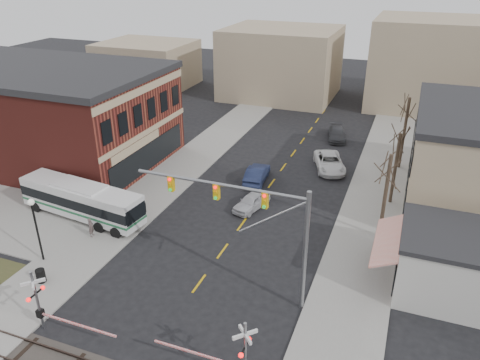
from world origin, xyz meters
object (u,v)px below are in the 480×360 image
(transit_bus, at_px, (82,200))
(car_a, at_px, (251,202))
(car_d, at_px, (337,134))
(pedestrian_near, at_px, (91,227))
(rr_crossing_west, at_px, (44,303))
(trash_bin, at_px, (41,276))
(street_lamp, at_px, (34,218))
(car_b, at_px, (257,174))
(car_c, at_px, (329,162))
(pedestrian_far, at_px, (124,202))
(traffic_signal_mast, at_px, (257,217))
(rr_crossing_east, at_px, (237,353))

(transit_bus, relative_size, car_a, 2.88)
(car_d, bearing_deg, pedestrian_near, -128.60)
(rr_crossing_west, distance_m, pedestrian_near, 9.88)
(rr_crossing_west, height_order, pedestrian_near, rr_crossing_west)
(trash_bin, xyz_separation_m, car_d, (13.30, 33.57, 0.10))
(transit_bus, distance_m, rr_crossing_west, 12.95)
(rr_crossing_west, bearing_deg, street_lamp, 134.02)
(trash_bin, distance_m, car_b, 21.22)
(car_c, relative_size, pedestrian_far, 3.61)
(car_d, bearing_deg, car_a, -113.48)
(street_lamp, distance_m, car_b, 20.32)
(car_b, bearing_deg, car_c, -144.26)
(traffic_signal_mast, distance_m, car_c, 21.56)
(transit_bus, bearing_deg, car_d, 57.72)
(car_c, bearing_deg, transit_bus, -155.65)
(traffic_signal_mast, xyz_separation_m, car_d, (-0.33, 29.80, -5.10))
(car_c, height_order, car_d, car_c)
(rr_crossing_east, distance_m, car_b, 23.34)
(trash_bin, bearing_deg, car_d, 68.38)
(transit_bus, distance_m, pedestrian_far, 3.41)
(street_lamp, relative_size, car_c, 0.86)
(street_lamp, distance_m, car_d, 35.04)
(car_b, relative_size, car_c, 0.84)
(traffic_signal_mast, relative_size, pedestrian_near, 7.08)
(rr_crossing_west, height_order, rr_crossing_east, same)
(car_a, relative_size, car_d, 0.84)
(traffic_signal_mast, distance_m, car_a, 12.43)
(traffic_signal_mast, relative_size, pedestrian_far, 6.96)
(rr_crossing_east, distance_m, trash_bin, 15.20)
(car_a, relative_size, car_c, 0.70)
(rr_crossing_west, xyz_separation_m, trash_bin, (-3.45, 3.28, -1.39))
(car_b, distance_m, pedestrian_far, 12.67)
(car_d, relative_size, pedestrian_near, 3.07)
(car_d, bearing_deg, transit_bus, -134.75)
(pedestrian_near, bearing_deg, transit_bus, 38.84)
(car_c, bearing_deg, traffic_signal_mast, -111.62)
(rr_crossing_east, height_order, car_b, rr_crossing_east)
(traffic_signal_mast, relative_size, street_lamp, 2.25)
(car_b, distance_m, pedestrian_near, 16.21)
(rr_crossing_west, relative_size, car_c, 1.00)
(traffic_signal_mast, bearing_deg, car_d, 90.63)
(car_a, distance_m, car_d, 19.59)
(car_a, distance_m, car_c, 11.37)
(street_lamp, relative_size, car_b, 1.02)
(trash_bin, bearing_deg, car_c, 60.21)
(rr_crossing_west, distance_m, car_b, 23.35)
(rr_crossing_east, xyz_separation_m, car_a, (-5.32, 17.15, -1.30))
(pedestrian_far, bearing_deg, rr_crossing_east, -104.89)
(street_lamp, height_order, trash_bin, street_lamp)
(rr_crossing_west, bearing_deg, transit_bus, 119.00)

